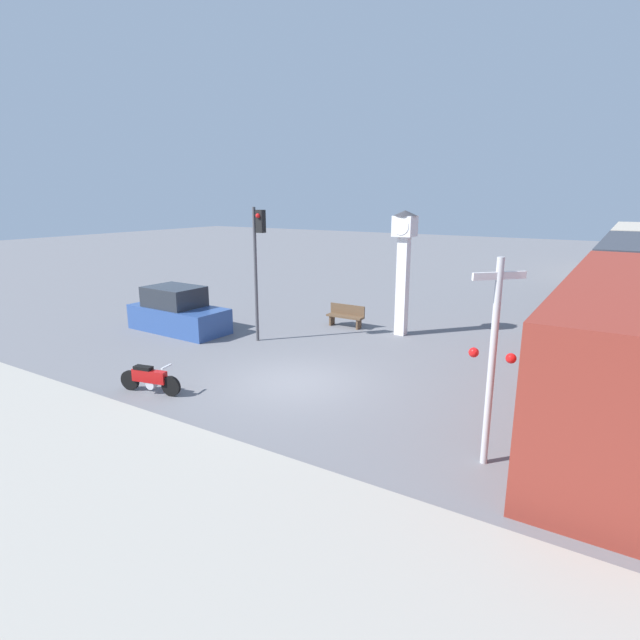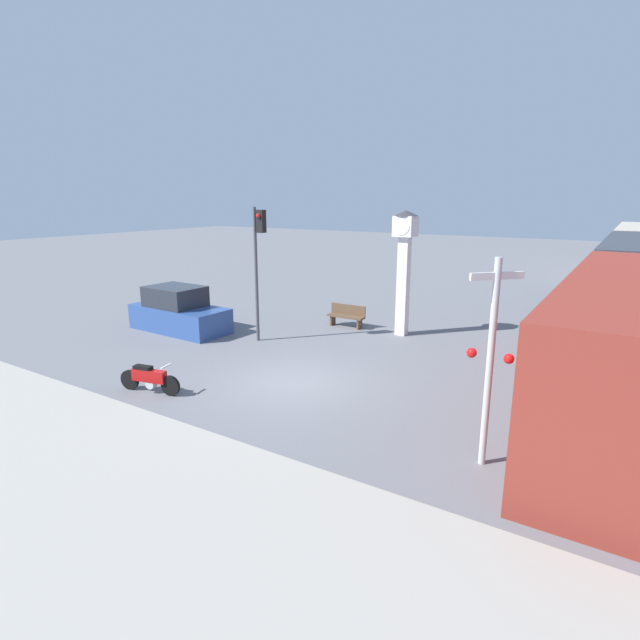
{
  "view_description": "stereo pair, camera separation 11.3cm",
  "coord_description": "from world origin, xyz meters",
  "views": [
    {
      "loc": [
        7.93,
        -11.24,
        5.26
      ],
      "look_at": [
        -0.47,
        2.18,
        1.36
      ],
      "focal_mm": 28.0,
      "sensor_mm": 36.0,
      "label": 1
    },
    {
      "loc": [
        8.03,
        -11.18,
        5.26
      ],
      "look_at": [
        -0.47,
        2.18,
        1.36
      ],
      "focal_mm": 28.0,
      "sensor_mm": 36.0,
      "label": 2
    }
  ],
  "objects": [
    {
      "name": "motorcycle",
      "position": [
        -2.91,
        -2.77,
        0.41
      ],
      "size": [
        1.9,
        0.59,
        0.85
      ],
      "rotation": [
        0.0,
        0.0,
        0.22
      ],
      "color": "black",
      "rests_on": "ground_plane"
    },
    {
      "name": "freight_train",
      "position": [
        8.04,
        16.15,
        1.7
      ],
      "size": [
        2.8,
        38.93,
        3.4
      ],
      "color": "maroon",
      "rests_on": "ground_plane"
    },
    {
      "name": "parked_car",
      "position": [
        -7.33,
        2.31,
        0.75
      ],
      "size": [
        4.25,
        1.93,
        1.8
      ],
      "rotation": [
        0.0,
        0.0,
        -0.03
      ],
      "color": "#2D4C8C",
      "rests_on": "ground_plane"
    },
    {
      "name": "traffic_light",
      "position": [
        -3.56,
        2.88,
        3.36
      ],
      "size": [
        0.5,
        0.35,
        4.94
      ],
      "color": "#47474C",
      "rests_on": "ground_plane"
    },
    {
      "name": "sidewalk_strip",
      "position": [
        0.0,
        -6.77,
        0.05
      ],
      "size": [
        36.0,
        6.0,
        0.1
      ],
      "color": "#9E998E",
      "rests_on": "ground_plane"
    },
    {
      "name": "clock_tower",
      "position": [
        0.54,
        6.56,
        3.13
      ],
      "size": [
        0.92,
        0.92,
        4.8
      ],
      "color": "white",
      "rests_on": "ground_plane"
    },
    {
      "name": "bench",
      "position": [
        -1.89,
        6.48,
        0.49
      ],
      "size": [
        1.6,
        0.44,
        0.92
      ],
      "color": "brown",
      "rests_on": "ground_plane"
    },
    {
      "name": "ground_plane",
      "position": [
        0.0,
        0.0,
        0.0
      ],
      "size": [
        120.0,
        120.0,
        0.0
      ],
      "primitive_type": "plane",
      "color": "slate"
    },
    {
      "name": "railroad_crossing_signal",
      "position": [
        5.89,
        -1.69,
        2.28
      ],
      "size": [
        0.9,
        0.82,
        4.2
      ],
      "color": "#B7B7BC",
      "rests_on": "ground_plane"
    }
  ]
}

